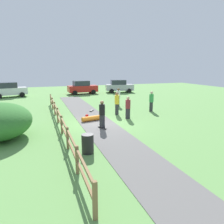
{
  "coord_description": "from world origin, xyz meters",
  "views": [
    {
      "loc": [
        -3.79,
        -13.69,
        3.94
      ],
      "look_at": [
        0.71,
        -0.92,
        1.0
      ],
      "focal_mm": 33.77,
      "sensor_mm": 36.0,
      "label": 1
    }
  ],
  "objects": [
    {
      "name": "wooden_fence",
      "position": [
        -2.6,
        0.0,
        0.67
      ],
      "size": [
        0.12,
        18.12,
        1.1
      ],
      "color": "olive",
      "rests_on": "ground_plane"
    },
    {
      "name": "skater_fallen",
      "position": [
        -0.16,
        1.05,
        0.2
      ],
      "size": [
        1.7,
        1.42,
        0.36
      ],
      "color": "orange",
      "rests_on": "asphalt_path"
    },
    {
      "name": "bystander_yellow",
      "position": [
        2.3,
        2.36,
        1.06
      ],
      "size": [
        0.53,
        0.53,
        1.89
      ],
      "color": "#2D2D33",
      "rests_on": "ground_plane"
    },
    {
      "name": "bystander_maroon",
      "position": [
        2.59,
        0.76,
        0.94
      ],
      "size": [
        0.51,
        0.51,
        1.71
      ],
      "color": "#2D2D33",
      "rests_on": "ground_plane"
    },
    {
      "name": "bystander_green",
      "position": [
        5.61,
        2.5,
        1.01
      ],
      "size": [
        0.53,
        0.53,
        1.81
      ],
      "color": "#2D2D33",
      "rests_on": "ground_plane"
    },
    {
      "name": "parked_car_white",
      "position": [
        -7.36,
        16.64,
        0.96
      ],
      "size": [
        4.48,
        2.71,
        1.92
      ],
      "color": "silver",
      "rests_on": "ground_plane"
    },
    {
      "name": "bystander_white",
      "position": [
        3.75,
        5.79,
        1.02
      ],
      "size": [
        0.51,
        0.51,
        1.84
      ],
      "color": "#2D2D33",
      "rests_on": "ground_plane"
    },
    {
      "name": "skater_riding",
      "position": [
        -0.03,
        -1.11,
        1.03
      ],
      "size": [
        0.48,
        0.82,
        1.81
      ],
      "color": "black",
      "rests_on": "asphalt_path"
    },
    {
      "name": "parked_car_silver",
      "position": [
        8.09,
        16.66,
        0.96
      ],
      "size": [
        4.45,
        2.6,
        1.92
      ],
      "color": "#B7B7BC",
      "rests_on": "ground_plane"
    },
    {
      "name": "parked_car_red",
      "position": [
        2.32,
        16.65,
        0.96
      ],
      "size": [
        4.29,
        2.19,
        1.92
      ],
      "color": "red",
      "rests_on": "ground_plane"
    },
    {
      "name": "trash_bin",
      "position": [
        -1.8,
        -4.67,
        0.45
      ],
      "size": [
        0.56,
        0.56,
        0.9
      ],
      "primitive_type": "cylinder",
      "color": "black",
      "rests_on": "ground_plane"
    },
    {
      "name": "skateboard_loose",
      "position": [
        0.62,
        4.33,
        0.09
      ],
      "size": [
        0.6,
        0.78,
        0.08
      ],
      "color": "black",
      "rests_on": "asphalt_path"
    },
    {
      "name": "asphalt_path",
      "position": [
        0.0,
        0.0,
        0.01
      ],
      "size": [
        2.4,
        28.0,
        0.02
      ],
      "primitive_type": "cube",
      "color": "#605E5B",
      "rests_on": "ground_plane"
    },
    {
      "name": "ground_plane",
      "position": [
        0.0,
        0.0,
        0.0
      ],
      "size": [
        60.0,
        60.0,
        0.0
      ],
      "primitive_type": "plane",
      "color": "#60934C"
    }
  ]
}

